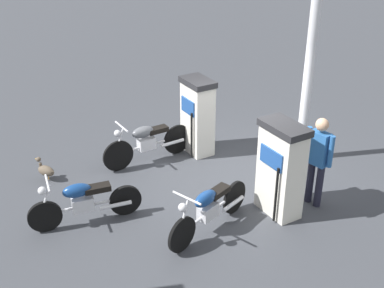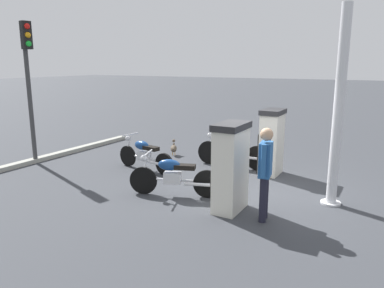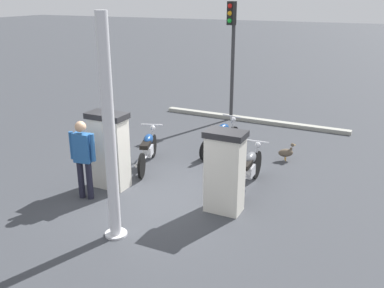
% 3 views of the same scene
% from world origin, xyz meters
% --- Properties ---
extents(ground_plane, '(120.00, 120.00, 0.00)m').
position_xyz_m(ground_plane, '(0.00, 0.00, 0.00)').
color(ground_plane, '#383A3F').
extents(fuel_pump_near, '(0.55, 0.78, 1.67)m').
position_xyz_m(fuel_pump_near, '(-0.09, -1.35, 0.85)').
color(fuel_pump_near, silver).
rests_on(fuel_pump_near, ground).
extents(fuel_pump_far, '(0.55, 0.88, 1.71)m').
position_xyz_m(fuel_pump_far, '(-0.09, 1.35, 0.87)').
color(fuel_pump_far, silver).
rests_on(fuel_pump_far, ground).
extents(motorcycle_near_pump, '(2.06, 0.56, 0.97)m').
position_xyz_m(motorcycle_near_pump, '(1.05, -1.49, 0.49)').
color(motorcycle_near_pump, black).
rests_on(motorcycle_near_pump, ground).
extents(motorcycle_far_pump, '(1.91, 0.80, 0.94)m').
position_xyz_m(motorcycle_far_pump, '(1.28, 1.20, 0.47)').
color(motorcycle_far_pump, black).
rests_on(motorcycle_far_pump, ground).
extents(motorcycle_extra, '(1.92, 0.67, 0.92)m').
position_xyz_m(motorcycle_extra, '(2.95, -0.10, 0.44)').
color(motorcycle_extra, black).
rests_on(motorcycle_extra, ground).
extents(attendant_person, '(0.26, 0.58, 1.70)m').
position_xyz_m(attendant_person, '(-0.80, 1.49, 0.98)').
color(attendant_person, '#1E1E2D').
rests_on(attendant_person, ground).
extents(wandering_duck, '(0.36, 0.45, 0.47)m').
position_xyz_m(wandering_duck, '(3.11, -1.85, 0.23)').
color(wandering_duck, brown).
rests_on(wandering_duck, ground).
extents(roadside_traffic_light, '(0.40, 0.28, 3.87)m').
position_xyz_m(roadside_traffic_light, '(6.07, 0.78, 2.63)').
color(roadside_traffic_light, '#38383A').
rests_on(roadside_traffic_light, ground).
extents(canopy_support_pole, '(0.40, 0.40, 3.87)m').
position_xyz_m(canopy_support_pole, '(-1.77, 0.08, 1.86)').
color(canopy_support_pole, silver).
rests_on(canopy_support_pole, ground).
extents(road_edge_kerb, '(0.42, 6.38, 0.12)m').
position_xyz_m(road_edge_kerb, '(6.16, 0.00, 0.06)').
color(road_edge_kerb, '#9E9E93').
rests_on(road_edge_kerb, ground).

